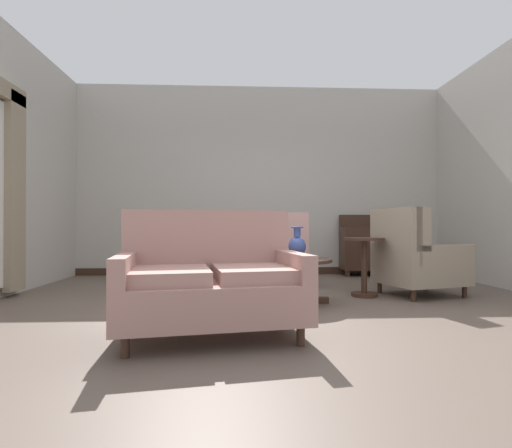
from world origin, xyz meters
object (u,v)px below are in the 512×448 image
at_px(settee, 211,282).
at_px(armchair_back_corner, 414,259).
at_px(armchair_far_left, 277,256).
at_px(armchair_beside_settee, 191,258).
at_px(sideboard, 370,248).
at_px(coffee_table, 295,268).
at_px(porcelain_vase, 297,245).
at_px(side_table, 364,261).

bearing_deg(settee, armchair_back_corner, 25.00).
xyz_separation_m(settee, armchair_far_left, (0.75, 2.34, 0.02)).
bearing_deg(armchair_beside_settee, sideboard, 141.22).
relative_size(armchair_back_corner, sideboard, 1.03).
height_order(coffee_table, sideboard, sideboard).
height_order(armchair_far_left, armchair_back_corner, armchair_back_corner).
distance_m(settee, armchair_far_left, 2.45).
bearing_deg(armchair_back_corner, porcelain_vase, 88.78).
height_order(armchair_beside_settee, side_table, armchair_beside_settee).
bearing_deg(side_table, armchair_back_corner, 1.59).
relative_size(settee, armchair_beside_settee, 1.33).
distance_m(armchair_beside_settee, sideboard, 3.16).
bearing_deg(porcelain_vase, armchair_far_left, 94.98).
height_order(porcelain_vase, settee, settee).
height_order(coffee_table, side_table, side_table).
bearing_deg(sideboard, settee, -124.99).
xyz_separation_m(porcelain_vase, armchair_back_corner, (1.47, 0.39, -0.19)).
distance_m(armchair_back_corner, armchair_beside_settee, 2.77).
xyz_separation_m(porcelain_vase, side_table, (0.86, 0.37, -0.21)).
relative_size(porcelain_vase, sideboard, 0.34).
bearing_deg(armchair_beside_settee, armchair_far_left, 126.51).
height_order(porcelain_vase, armchair_beside_settee, armchair_beside_settee).
bearing_deg(sideboard, porcelain_vase, -124.83).
bearing_deg(side_table, coffee_table, -156.14).
height_order(coffee_table, armchair_far_left, armchair_far_left).
bearing_deg(settee, sideboard, 45.65).
xyz_separation_m(coffee_table, armchair_beside_settee, (-1.23, 0.93, 0.04)).
distance_m(porcelain_vase, armchair_beside_settee, 1.56).
distance_m(armchair_back_corner, sideboard, 1.91).
relative_size(coffee_table, armchair_far_left, 0.77).
bearing_deg(armchair_far_left, settee, 79.70).
bearing_deg(porcelain_vase, armchair_back_corner, 14.79).
distance_m(coffee_table, settee, 1.44).
relative_size(porcelain_vase, armchair_back_corner, 0.32).
height_order(armchair_back_corner, side_table, armchair_back_corner).
relative_size(side_table, sideboard, 0.68).
bearing_deg(side_table, settee, -137.41).
bearing_deg(settee, armchair_far_left, 62.88).
xyz_separation_m(coffee_table, settee, (-0.82, -1.18, 0.02)).
xyz_separation_m(coffee_table, armchair_far_left, (-0.08, 1.16, 0.04)).
relative_size(coffee_table, sideboard, 0.76).
bearing_deg(side_table, sideboard, 69.06).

